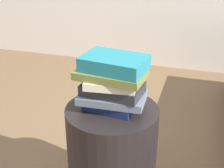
# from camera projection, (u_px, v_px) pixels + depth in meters

# --- Properties ---
(side_table) EXTENTS (0.43, 0.43, 0.56)m
(side_table) POSITION_uv_depth(u_px,v_px,m) (112.00, 158.00, 1.64)
(side_table) COLOR black
(side_table) RESTS_ON ground_plane
(book_navy) EXTENTS (0.24, 0.18, 0.04)m
(book_navy) POSITION_uv_depth(u_px,v_px,m) (111.00, 104.00, 1.52)
(book_navy) COLOR #19234C
(book_navy) RESTS_ON side_table
(book_slate) EXTENTS (0.30, 0.18, 0.03)m
(book_slate) POSITION_uv_depth(u_px,v_px,m) (112.00, 97.00, 1.50)
(book_slate) COLOR slate
(book_slate) RESTS_ON book_navy
(book_charcoal) EXTENTS (0.28, 0.19, 0.05)m
(book_charcoal) POSITION_uv_depth(u_px,v_px,m) (113.00, 89.00, 1.48)
(book_charcoal) COLOR #28282D
(book_charcoal) RESTS_ON book_slate
(book_cream) EXTENTS (0.24, 0.20, 0.03)m
(book_cream) POSITION_uv_depth(u_px,v_px,m) (112.00, 82.00, 1.45)
(book_cream) COLOR beige
(book_cream) RESTS_ON book_charcoal
(book_olive) EXTENTS (0.31, 0.20, 0.03)m
(book_olive) POSITION_uv_depth(u_px,v_px,m) (111.00, 74.00, 1.44)
(book_olive) COLOR olive
(book_olive) RESTS_ON book_cream
(book_teal) EXTENTS (0.30, 0.22, 0.06)m
(book_teal) POSITION_uv_depth(u_px,v_px,m) (114.00, 63.00, 1.43)
(book_teal) COLOR #1E727F
(book_teal) RESTS_ON book_olive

